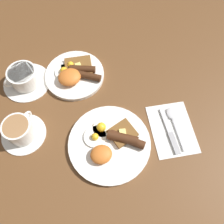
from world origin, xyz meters
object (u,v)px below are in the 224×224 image
(spoon, at_px, (173,118))
(teacup_far, at_px, (24,78))
(breakfast_plate_near, at_px, (110,142))
(breakfast_plate_far, at_px, (75,74))
(teacup_near, at_px, (21,131))
(knife, at_px, (170,133))

(spoon, bearing_deg, teacup_far, 62.30)
(breakfast_plate_near, height_order, breakfast_plate_far, breakfast_plate_far)
(breakfast_plate_near, relative_size, spoon, 1.68)
(teacup_near, distance_m, spoon, 0.49)
(teacup_far, xyz_separation_m, knife, (0.43, -0.31, -0.02))
(teacup_near, bearing_deg, spoon, -7.64)
(breakfast_plate_far, bearing_deg, teacup_near, -137.21)
(teacup_near, relative_size, teacup_far, 0.84)
(teacup_near, bearing_deg, breakfast_plate_near, -20.48)
(spoon, bearing_deg, knife, 153.47)
(teacup_near, height_order, spoon, teacup_near)
(breakfast_plate_far, height_order, knife, breakfast_plate_far)
(breakfast_plate_far, xyz_separation_m, knife, (0.26, -0.29, -0.01))
(breakfast_plate_near, height_order, spoon, breakfast_plate_near)
(breakfast_plate_near, distance_m, teacup_near, 0.28)
(breakfast_plate_near, bearing_deg, breakfast_plate_far, 102.86)
(teacup_near, xyz_separation_m, spoon, (0.48, -0.06, -0.02))
(breakfast_plate_far, bearing_deg, knife, -48.79)
(breakfast_plate_far, distance_m, teacup_far, 0.17)
(teacup_far, bearing_deg, knife, -35.56)
(breakfast_plate_far, height_order, teacup_near, teacup_near)
(teacup_near, bearing_deg, knife, -13.73)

